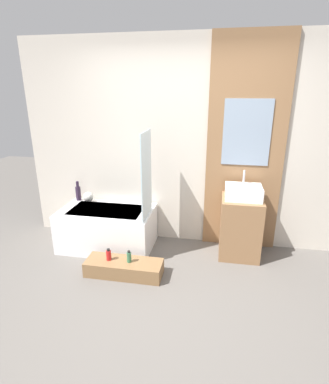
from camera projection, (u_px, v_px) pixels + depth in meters
ground_plane at (160, 317)px, 2.74m from camera, size 12.00×12.00×0.00m
wall_tiled_back at (184, 145)px, 3.78m from camera, size 4.20×0.06×2.60m
wall_wood_accent at (245, 147)px, 3.60m from camera, size 0.92×0.04×2.60m
bathtub at (108, 228)px, 3.90m from camera, size 1.18×0.71×0.51m
glass_shower_screen at (146, 176)px, 3.47m from camera, size 0.01×0.46×1.02m
wooden_step_bench at (124, 268)px, 3.34m from camera, size 0.86×0.29×0.17m
vanity_cabinet at (240, 227)px, 3.67m from camera, size 0.48×0.48×0.75m
sink at (243, 192)px, 3.52m from camera, size 0.42×0.34×0.32m
vase_tall_dark at (78, 192)px, 4.12m from camera, size 0.07×0.07×0.27m
vase_round_light at (88, 197)px, 4.08m from camera, size 0.14×0.14×0.14m
bottle_soap_primary at (109, 255)px, 3.32m from camera, size 0.06×0.06×0.14m
bottle_soap_secondary at (129, 257)px, 3.28m from camera, size 0.05×0.05×0.14m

